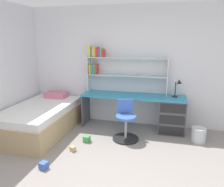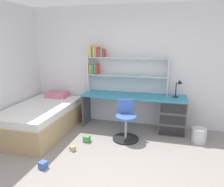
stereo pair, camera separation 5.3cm
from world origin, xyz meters
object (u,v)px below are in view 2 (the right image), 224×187
object	(u,v)px
toy_block_green_0	(87,139)
waste_bin	(199,135)
desk_lamp	(179,86)
bed_platform	(42,119)
toy_block_blue_2	(43,165)
swivel_chair	(126,124)
toy_block_natural_1	(73,148)
bookshelf_hutch	(114,65)
desk	(161,112)

from	to	relation	value
toy_block_green_0	waste_bin	bearing A→B (deg)	14.08
desk_lamp	bed_platform	size ratio (longest dim) A/B	0.20
bed_platform	toy_block_blue_2	size ratio (longest dim) A/B	17.54
toy_block_blue_2	desk_lamp	bearing A→B (deg)	44.01
swivel_chair	toy_block_natural_1	world-z (taller)	swivel_chair
waste_bin	toy_block_blue_2	size ratio (longest dim) A/B	2.57
bookshelf_hutch	toy_block_natural_1	xyz separation A→B (m)	(-0.40, -1.45, -1.34)
desk	toy_block_blue_2	bearing A→B (deg)	-131.44
waste_bin	desk_lamp	bearing A→B (deg)	135.55
desk_lamp	swivel_chair	bearing A→B (deg)	-148.00
desk	desk_lamp	world-z (taller)	desk_lamp
waste_bin	toy_block_blue_2	bearing A→B (deg)	-147.59
waste_bin	toy_block_green_0	distance (m)	2.17
swivel_chair	desk	bearing A→B (deg)	41.43
swivel_chair	bed_platform	world-z (taller)	swivel_chair
desk	swivel_chair	bearing A→B (deg)	-138.57
desk_lamp	desk	bearing A→B (deg)	-173.63
toy_block_green_0	bookshelf_hutch	bearing A→B (deg)	74.76
bed_platform	toy_block_green_0	world-z (taller)	bed_platform
swivel_chair	bed_platform	bearing A→B (deg)	-176.55
bookshelf_hutch	swivel_chair	size ratio (longest dim) A/B	2.28
bookshelf_hutch	toy_block_green_0	size ratio (longest dim) A/B	15.19
bed_platform	swivel_chair	bearing A→B (deg)	3.45
waste_bin	desk	bearing A→B (deg)	153.61
bookshelf_hutch	toy_block_natural_1	distance (m)	2.02
toy_block_green_0	desk	bearing A→B (deg)	33.35
bookshelf_hutch	bed_platform	size ratio (longest dim) A/B	0.92
desk	bookshelf_hutch	world-z (taller)	bookshelf_hutch
bookshelf_hutch	desk_lamp	world-z (taller)	bookshelf_hutch
desk	bed_platform	size ratio (longest dim) A/B	1.15
desk	waste_bin	xyz separation A→B (m)	(0.74, -0.37, -0.29)
swivel_chair	toy_block_green_0	world-z (taller)	swivel_chair
bookshelf_hutch	toy_block_green_0	distance (m)	1.72
bookshelf_hutch	waste_bin	bearing A→B (deg)	-16.07
bookshelf_hutch	swivel_chair	distance (m)	1.37
toy_block_green_0	toy_block_natural_1	xyz separation A→B (m)	(-0.12, -0.40, -0.02)
desk_lamp	toy_block_green_0	bearing A→B (deg)	-151.12
desk	waste_bin	bearing A→B (deg)	-26.39
desk	toy_block_green_0	xyz separation A→B (m)	(-1.36, -0.90, -0.37)
toy_block_natural_1	waste_bin	bearing A→B (deg)	22.57
desk_lamp	toy_block_green_0	world-z (taller)	desk_lamp
waste_bin	toy_block_natural_1	xyz separation A→B (m)	(-2.23, -0.92, -0.10)
desk_lamp	toy_block_natural_1	xyz separation A→B (m)	(-1.81, -1.33, -0.97)
desk_lamp	toy_block_blue_2	xyz separation A→B (m)	(-2.02, -1.95, -0.96)
toy_block_green_0	desk_lamp	bearing A→B (deg)	28.88
desk	toy_block_green_0	distance (m)	1.67
toy_block_green_0	bed_platform	bearing A→B (deg)	169.31
swivel_chair	bookshelf_hutch	bearing A→B (deg)	119.74
bed_platform	toy_block_green_0	bearing A→B (deg)	-10.69
toy_block_green_0	toy_block_natural_1	size ratio (longest dim) A/B	1.37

